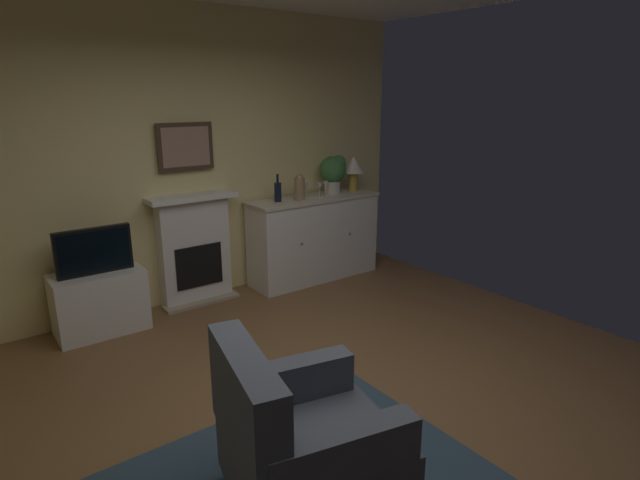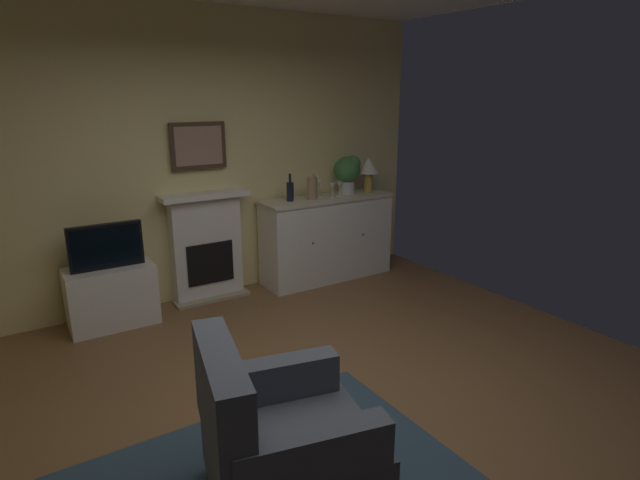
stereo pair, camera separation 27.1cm
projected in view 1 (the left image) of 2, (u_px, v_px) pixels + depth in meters
ground_plane at (342, 422)px, 3.37m from camera, size 5.31×5.13×0.10m
wall_rear at (176, 160)px, 4.91m from camera, size 5.31×0.06×2.85m
fireplace_unit at (195, 249)px, 5.09m from camera, size 0.87×0.30×1.10m
framed_picture at (185, 147)px, 4.85m from camera, size 0.55×0.04×0.45m
sideboard_cabinet at (314, 238)px, 5.76m from camera, size 1.53×0.49×0.94m
table_lamp at (354, 167)px, 5.89m from camera, size 0.26×0.26×0.40m
wine_bottle at (278, 191)px, 5.36m from camera, size 0.08×0.08×0.29m
wine_glass_left at (306, 186)px, 5.59m from camera, size 0.07×0.07×0.16m
wine_glass_center at (320, 186)px, 5.57m from camera, size 0.07×0.07×0.16m
wine_glass_right at (326, 185)px, 5.66m from camera, size 0.07×0.07×0.16m
vase_decorative at (300, 187)px, 5.42m from camera, size 0.11×0.11×0.28m
tv_cabinet at (100, 302)px, 4.48m from camera, size 0.75×0.42×0.55m
tv_set at (94, 251)px, 4.33m from camera, size 0.62×0.07×0.40m
potted_plant_small at (333, 171)px, 5.78m from camera, size 0.30×0.30×0.43m
armchair at (301, 443)px, 2.51m from camera, size 0.95×0.92×0.92m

